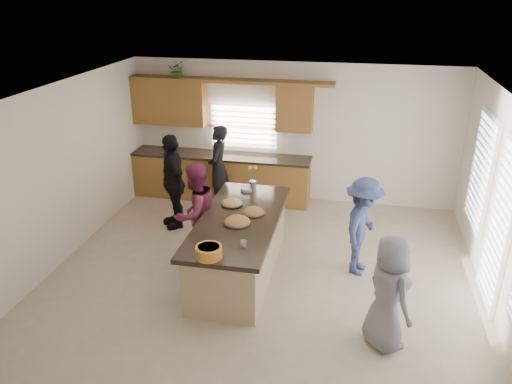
% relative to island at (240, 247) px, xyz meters
% --- Properties ---
extents(floor, '(6.50, 6.50, 0.00)m').
position_rel_island_xyz_m(floor, '(0.36, 0.11, -0.45)').
color(floor, '#C2B290').
rests_on(floor, ground).
extents(room_shell, '(6.52, 6.02, 2.81)m').
position_rel_island_xyz_m(room_shell, '(0.36, 0.11, 1.45)').
color(room_shell, silver).
rests_on(room_shell, ground).
extents(back_cabinetry, '(4.08, 0.66, 2.46)m').
position_rel_island_xyz_m(back_cabinetry, '(-1.11, 2.84, 0.46)').
color(back_cabinetry, brown).
rests_on(back_cabinetry, ground).
extents(right_wall_glazing, '(0.06, 4.00, 2.25)m').
position_rel_island_xyz_m(right_wall_glazing, '(3.58, -0.02, 0.89)').
color(right_wall_glazing, white).
rests_on(right_wall_glazing, ground).
extents(island, '(1.16, 2.70, 0.95)m').
position_rel_island_xyz_m(island, '(0.00, 0.00, 0.00)').
color(island, tan).
rests_on(island, ground).
extents(platter_front, '(0.42, 0.42, 0.17)m').
position_rel_island_xyz_m(platter_front, '(0.02, -0.19, 0.52)').
color(platter_front, black).
rests_on(platter_front, island).
extents(platter_mid, '(0.36, 0.36, 0.15)m').
position_rel_island_xyz_m(platter_mid, '(0.18, 0.18, 0.52)').
color(platter_mid, black).
rests_on(platter_mid, island).
extents(platter_back, '(0.35, 0.35, 0.14)m').
position_rel_island_xyz_m(platter_back, '(-0.22, 0.44, 0.52)').
color(platter_back, black).
rests_on(platter_back, island).
extents(salad_bowl, '(0.34, 0.34, 0.16)m').
position_rel_island_xyz_m(salad_bowl, '(-0.11, -1.19, 0.58)').
color(salad_bowl, orange).
rests_on(salad_bowl, island).
extents(clear_cup, '(0.08, 0.08, 0.10)m').
position_rel_island_xyz_m(clear_cup, '(0.26, -0.85, 0.55)').
color(clear_cup, white).
rests_on(clear_cup, island).
extents(plate_stack, '(0.24, 0.24, 0.05)m').
position_rel_island_xyz_m(plate_stack, '(-0.12, 1.08, 0.52)').
color(plate_stack, '#AA7EB7').
rests_on(plate_stack, island).
extents(flower_vase, '(0.14, 0.14, 0.45)m').
position_rel_island_xyz_m(flower_vase, '(-0.02, 1.07, 0.74)').
color(flower_vase, silver).
rests_on(flower_vase, island).
extents(potted_plant, '(0.39, 0.35, 0.38)m').
position_rel_island_xyz_m(potted_plant, '(-1.94, 2.93, 2.14)').
color(potted_plant, '#306E2C').
rests_on(potted_plant, back_cabinetry).
extents(woman_left_back, '(0.43, 0.63, 1.68)m').
position_rel_island_xyz_m(woman_left_back, '(-0.99, 2.35, 0.39)').
color(woman_left_back, black).
rests_on(woman_left_back, ground).
extents(woman_left_mid, '(0.94, 1.01, 1.66)m').
position_rel_island_xyz_m(woman_left_mid, '(-0.77, 0.25, 0.38)').
color(woman_left_mid, maroon).
rests_on(woman_left_mid, ground).
extents(woman_left_front, '(0.95, 1.08, 1.75)m').
position_rel_island_xyz_m(woman_left_front, '(-1.57, 1.38, 0.42)').
color(woman_left_front, black).
rests_on(woman_left_front, ground).
extents(woman_right_back, '(0.79, 1.11, 1.56)m').
position_rel_island_xyz_m(woman_right_back, '(1.81, 0.43, 0.33)').
color(woman_right_back, navy).
rests_on(woman_right_back, ground).
extents(woman_right_front, '(0.79, 0.87, 1.50)m').
position_rel_island_xyz_m(woman_right_front, '(2.13, -1.23, 0.30)').
color(woman_right_front, slate).
rests_on(woman_right_front, ground).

